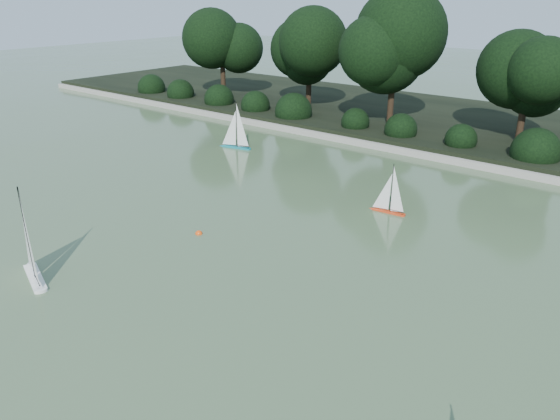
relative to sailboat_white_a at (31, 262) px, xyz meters
The scene contains 9 objects.
ground 3.23m from the sailboat_white_a, 29.89° to the left, with size 80.00×80.00×0.00m, color #3C5633.
pond_coping 10.96m from the sailboat_white_a, 75.27° to the left, with size 40.00×0.35×0.18m, color gray.
far_bank 14.87m from the sailboat_white_a, 79.19° to the left, with size 40.00×8.00×0.30m, color black.
tree_line 13.85m from the sailboat_white_a, 72.87° to the left, with size 26.31×3.93×4.39m.
shrub_hedge 11.84m from the sailboat_white_a, 76.38° to the left, with size 29.10×1.10×1.10m.
sailboat_white_a is the anchor object (origin of this frame).
sailboat_orange 7.00m from the sailboat_white_a, 63.30° to the left, with size 0.86×0.21×1.16m.
sailboat_teal 8.46m from the sailboat_white_a, 110.55° to the left, with size 1.10×0.40×1.50m.
race_buoy 3.06m from the sailboat_white_a, 73.39° to the left, with size 0.14×0.14×0.14m, color #FB4B0D.
Camera 1 is at (5.48, -5.22, 4.45)m, focal length 35.00 mm.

